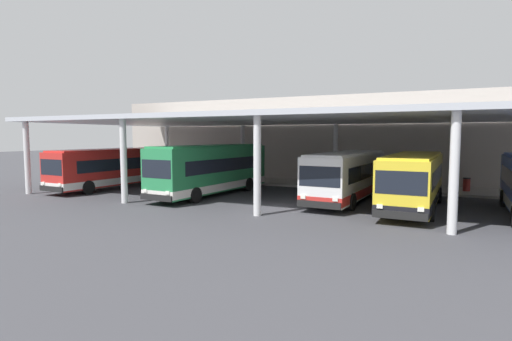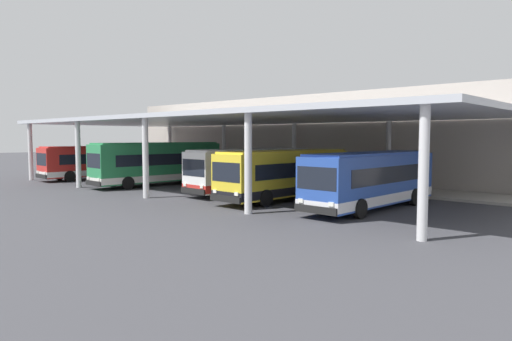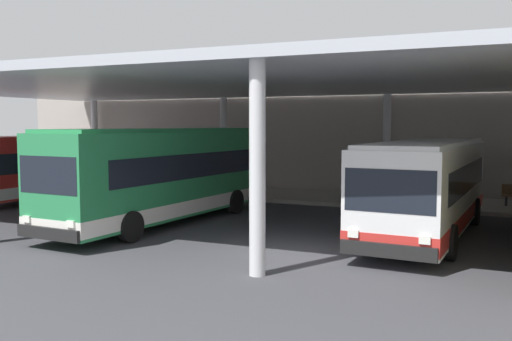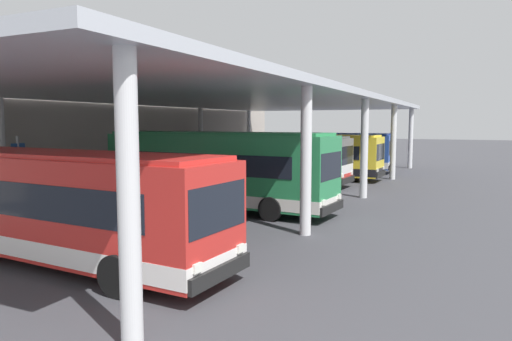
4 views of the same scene
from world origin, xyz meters
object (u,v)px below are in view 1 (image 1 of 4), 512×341
Objects in this scene: bus_far_bay at (413,180)px; trash_bin at (467,184)px; bus_middle_bay at (347,176)px; bus_second_bay at (212,169)px; bench_waiting at (409,182)px; banner_sign at (220,160)px; bus_nearest_bay at (111,168)px.

trash_bin is at bearing 70.22° from bus_far_bay.
bus_second_bay is at bearing -171.51° from bus_middle_bay.
bench_waiting is 4.00m from trash_bin.
bus_middle_bay is at bearing -112.71° from bench_waiting.
bench_waiting is at bearing 3.03° from banner_sign.
banner_sign is at bearing 156.09° from bus_far_bay.
bus_nearest_bay reaches higher than trash_bin.
bench_waiting is at bearing 35.40° from bus_second_bay.
bus_middle_bay is at bearing 163.98° from bus_far_bay.
trash_bin is at bearing 27.74° from bus_second_bay.
trash_bin is at bearing 1.87° from banner_sign.
trash_bin is (3.04, 8.45, -0.98)m from bus_far_bay.
bus_second_bay reaches higher than banner_sign.
bus_nearest_bay is 0.93× the size of bus_second_bay.
banner_sign is at bearing 153.86° from bus_middle_bay.
trash_bin reaches higher than bench_waiting.
bus_far_bay is at bearing -23.91° from banner_sign.
bus_nearest_bay is 1.00× the size of bus_far_bay.
bus_second_bay is 1.08× the size of bus_middle_bay.
bus_far_bay is at bearing 0.95° from bus_second_bay.
bus_middle_bay and bus_far_bay have the same top height.
bus_nearest_bay is at bearing -121.32° from banner_sign.
bus_far_bay reaches higher than bench_waiting.
bus_nearest_bay is at bearing -178.31° from bus_far_bay.
trash_bin is (4.00, -0.20, 0.01)m from bench_waiting.
bench_waiting is (12.49, 8.87, -1.18)m from bus_second_bay.
bus_nearest_bay is 3.33× the size of banner_sign.
banner_sign is (-17.54, 7.77, 0.32)m from bus_far_bay.
trash_bin is 0.31× the size of banner_sign.
bus_nearest_bay is at bearing -160.48° from trash_bin.
trash_bin is 20.63m from banner_sign.
bus_nearest_bay is at bearing -174.34° from bus_middle_bay.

